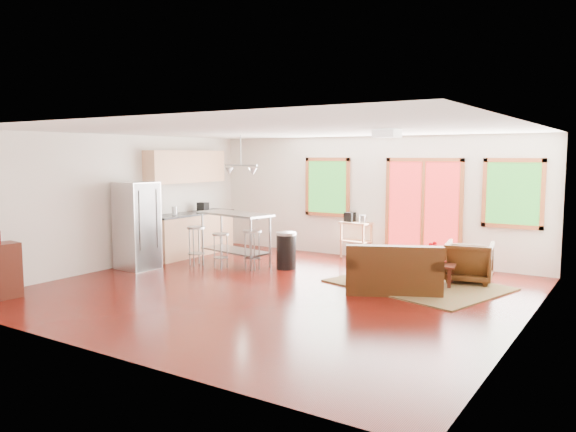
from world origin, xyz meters
The scene contains 27 objects.
floor centered at (0.00, 0.00, -0.01)m, with size 7.50×7.00×0.02m, color #3A0905.
ceiling centered at (0.00, 0.00, 2.61)m, with size 7.50×7.00×0.02m, color white.
back_wall centered at (0.00, 3.51, 1.30)m, with size 7.50×0.02×2.60m, color silver.
left_wall centered at (-3.76, 0.00, 1.30)m, with size 0.02×7.00×2.60m, color silver.
right_wall centered at (3.76, 0.00, 1.30)m, with size 0.02×7.00×2.60m, color silver.
front_wall centered at (0.00, -3.51, 1.30)m, with size 7.50×0.02×2.60m, color silver.
window_left centered at (-1.00, 3.46, 1.50)m, with size 1.10×0.05×1.30m.
french_doors centered at (1.20, 3.46, 1.10)m, with size 1.60×0.05×2.10m.
window_right centered at (2.90, 3.46, 1.50)m, with size 1.10×0.05×1.30m.
rug centered at (1.79, 1.59, 0.01)m, with size 2.63×2.02×0.03m, color #426036.
loveseat centered at (1.61, 0.95, 0.32)m, with size 1.72×1.40×0.80m.
coffee_table centered at (1.89, 1.73, 0.33)m, with size 1.05×0.75×0.38m.
armchair centered at (2.45, 2.30, 0.40)m, with size 0.77×0.72×0.79m, color black.
ottoman centered at (1.01, 2.32, 0.21)m, with size 0.63×0.63×0.42m, color black.
vase centered at (1.94, 1.89, 0.52)m, with size 0.25×0.26×0.33m.
book centered at (1.96, 1.68, 0.56)m, with size 0.24×0.03×0.32m, color maroon.
cabinets centered at (-3.49, 1.70, 0.93)m, with size 0.64×2.24×2.30m.
refrigerator centered at (-3.29, 0.01, 0.85)m, with size 0.73×0.70×1.69m.
island centered at (-1.99, 1.42, 0.72)m, with size 1.75×0.97×1.05m.
cup centered at (-1.33, 1.30, 1.01)m, with size 0.12×0.09×0.12m, color white.
bar_stool_a centered at (-2.57, 0.89, 0.58)m, with size 0.49×0.49×0.78m.
bar_stool_b centered at (-1.97, 0.93, 0.51)m, with size 0.36×0.36×0.69m.
bar_stool_c centered at (-1.35, 1.12, 0.57)m, with size 0.41×0.41×0.77m.
trash_can centered at (-0.85, 1.55, 0.36)m, with size 0.51×0.51×0.72m.
kitchen_cart centered at (-0.25, 3.35, 0.67)m, with size 0.68×0.48×0.98m.
ceiling_flush centered at (1.60, 0.60, 2.53)m, with size 0.35×0.35×0.12m, color white.
pendant_light centered at (-1.90, 1.50, 1.90)m, with size 0.80×0.18×0.79m.
Camera 1 is at (5.00, -7.46, 2.21)m, focal length 35.00 mm.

